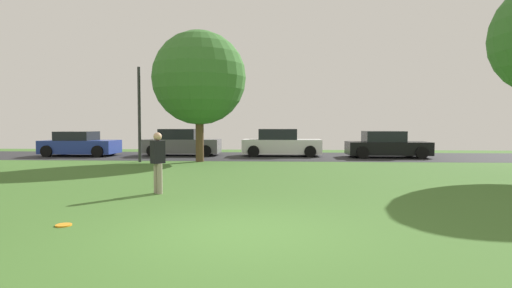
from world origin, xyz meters
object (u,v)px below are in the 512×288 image
at_px(birch_tree_lone, 199,78).
at_px(street_lamp_post, 139,115).
at_px(frisbee_disc, 64,225).
at_px(parked_car_black, 386,145).
at_px(parked_car_blue, 80,145).
at_px(parked_car_white, 281,144).
at_px(person_thrower, 158,160).
at_px(parked_car_grey, 182,143).

distance_m(birch_tree_lone, street_lamp_post, 3.33).
xyz_separation_m(frisbee_disc, parked_car_black, (9.56, 15.33, 0.64)).
distance_m(frisbee_disc, parked_car_blue, 17.18).
xyz_separation_m(birch_tree_lone, parked_car_white, (3.90, 3.71, -3.30)).
bearing_deg(parked_car_black, person_thrower, -126.61).
bearing_deg(street_lamp_post, person_thrower, -67.59).
bearing_deg(birch_tree_lone, street_lamp_post, -172.28).
bearing_deg(street_lamp_post, frisbee_disc, -76.41).
distance_m(person_thrower, parked_car_white, 13.04).
bearing_deg(birch_tree_lone, parked_car_white, 43.56).
relative_size(parked_car_grey, street_lamp_post, 0.95).
bearing_deg(person_thrower, parked_car_blue, -102.84).
distance_m(parked_car_grey, parked_car_white, 5.72).
height_order(person_thrower, parked_car_blue, person_thrower).
height_order(frisbee_disc, parked_car_blue, parked_car_blue).
bearing_deg(person_thrower, parked_car_white, -151.41).
relative_size(person_thrower, parked_car_grey, 0.37).
height_order(parked_car_blue, street_lamp_post, street_lamp_post).
height_order(parked_car_grey, parked_car_white, parked_car_white).
relative_size(parked_car_blue, street_lamp_post, 0.91).
relative_size(frisbee_disc, parked_car_black, 0.06).
bearing_deg(parked_car_white, frisbee_disc, -103.48).
height_order(birch_tree_lone, parked_car_white, birch_tree_lone).
bearing_deg(parked_car_white, parked_car_blue, -176.96).
bearing_deg(birch_tree_lone, parked_car_blue, 157.63).
distance_m(frisbee_disc, street_lamp_post, 12.45).
bearing_deg(parked_car_black, parked_car_grey, 176.15).
xyz_separation_m(parked_car_blue, parked_car_white, (11.44, 0.61, 0.05)).
distance_m(birch_tree_lone, parked_car_white, 6.31).
relative_size(parked_car_blue, parked_car_white, 0.93).
distance_m(parked_car_blue, parked_car_black, 17.17).
relative_size(birch_tree_lone, parked_car_black, 1.45).
height_order(frisbee_disc, parked_car_white, parked_car_white).
bearing_deg(parked_car_blue, parked_car_black, -0.19).
xyz_separation_m(frisbee_disc, parked_car_white, (3.83, 15.99, 0.68)).
distance_m(parked_car_black, street_lamp_post, 13.00).
bearing_deg(parked_car_black, parked_car_blue, 179.81).
relative_size(frisbee_disc, parked_car_white, 0.06).
xyz_separation_m(person_thrower, parked_car_grey, (-2.54, 12.76, -0.17)).
height_order(birch_tree_lone, frisbee_disc, birch_tree_lone).
distance_m(parked_car_blue, parked_car_white, 11.46).
xyz_separation_m(parked_car_white, parked_car_black, (5.72, -0.66, -0.05)).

